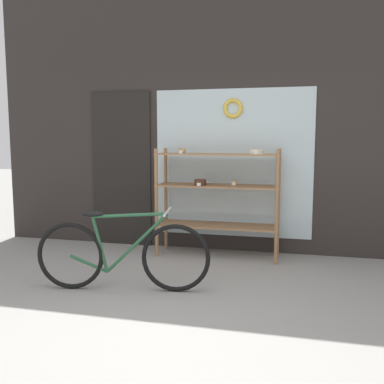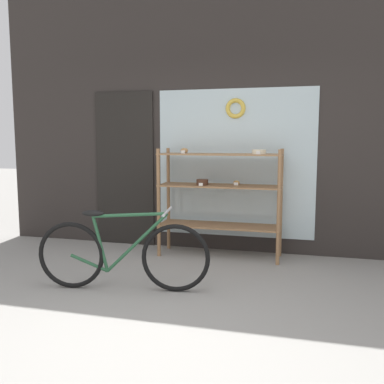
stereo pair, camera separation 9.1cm
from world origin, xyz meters
name	(u,v)px [view 1 (the left image)]	position (x,y,z in m)	size (l,w,h in m)	color
ground_plane	(163,323)	(0.00, 0.00, 0.00)	(30.00, 30.00, 0.00)	gray
storefront_facade	(216,105)	(-0.03, 2.42, 1.91)	(6.19, 0.13, 3.91)	#2D2826
display_case	(218,190)	(0.07, 2.06, 0.84)	(1.51, 0.44, 1.35)	#8E6642
bicycle	(122,254)	(-0.61, 0.63, 0.36)	(1.69, 0.46, 0.80)	black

